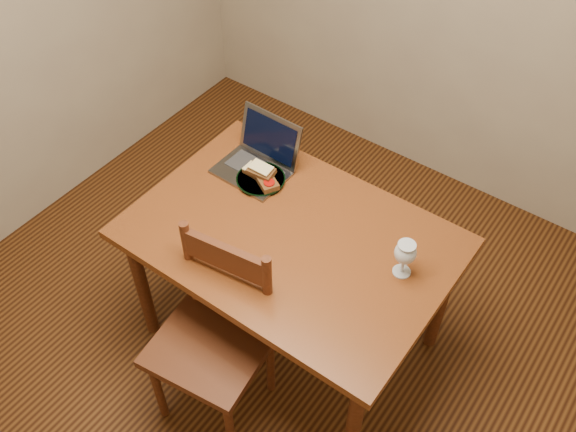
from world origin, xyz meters
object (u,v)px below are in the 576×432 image
Objects in this scene: plate at (261,180)px; laptop at (260,156)px; chair at (212,334)px; table at (291,249)px; milk_glass at (404,258)px.

laptop reaches higher than plate.
chair is at bearing -66.04° from laptop.
laptop reaches higher than table.
plate is at bearing 102.46° from chair.
laptop is (-0.82, 0.16, -0.02)m from milk_glass.
plate is at bearing 173.99° from milk_glass.
laptop is (-0.06, 0.08, 0.05)m from plate.
chair is 0.71m from plate.
laptop is (-0.36, 0.26, 0.15)m from table.
laptop is at bearing 104.88° from chair.
milk_glass is (0.75, -0.08, 0.07)m from plate.
plate is 1.31× the size of milk_glass.
plate is (-0.23, 0.62, 0.24)m from chair.
chair is at bearing -97.78° from table.
plate is (-0.29, 0.18, 0.09)m from table.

